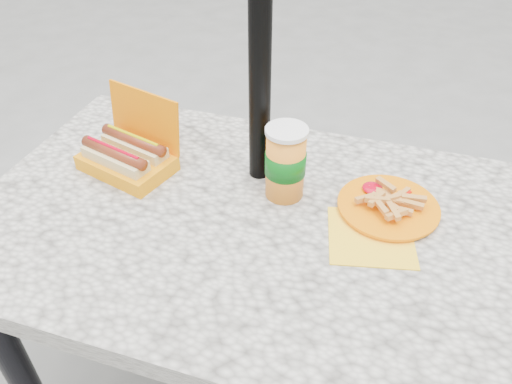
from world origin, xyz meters
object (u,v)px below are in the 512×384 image
(soda_cup, at_px, (285,163))
(umbrella_pole, at_px, (260,35))
(hotdog_box, at_px, (128,155))
(fries_plate, at_px, (387,208))

(soda_cup, bearing_deg, umbrella_pole, 143.13)
(hotdog_box, xyz_separation_m, soda_cup, (0.40, 0.02, 0.05))
(umbrella_pole, height_order, soda_cup, umbrella_pole)
(hotdog_box, distance_m, fries_plate, 0.63)
(hotdog_box, relative_size, fries_plate, 0.80)
(hotdog_box, relative_size, soda_cup, 1.44)
(umbrella_pole, height_order, hotdog_box, umbrella_pole)
(hotdog_box, bearing_deg, umbrella_pole, 29.68)
(hotdog_box, xyz_separation_m, fries_plate, (0.63, 0.03, -0.03))
(umbrella_pole, bearing_deg, fries_plate, -9.58)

